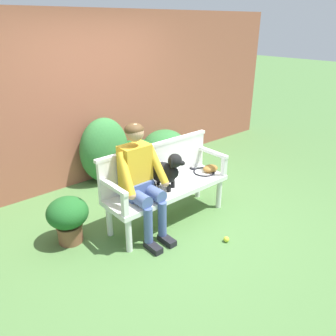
{
  "coord_description": "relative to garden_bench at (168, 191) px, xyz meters",
  "views": [
    {
      "loc": [
        -2.39,
        -2.79,
        2.34
      ],
      "look_at": [
        0.0,
        0.0,
        0.73
      ],
      "focal_mm": 35.85,
      "sensor_mm": 36.0,
      "label": 1
    }
  ],
  "objects": [
    {
      "name": "hedge_bush_far_left",
      "position": [
        0.02,
        1.54,
        0.1
      ],
      "size": [
        0.8,
        0.54,
        1.02
      ],
      "primitive_type": "ellipsoid",
      "color": "#337538",
      "rests_on": "ground"
    },
    {
      "name": "brick_garden_fence",
      "position": [
        0.0,
        1.88,
        0.84
      ],
      "size": [
        8.0,
        0.3,
        2.51
      ],
      "primitive_type": "cube",
      "color": "#9E5642",
      "rests_on": "ground"
    },
    {
      "name": "garden_bench",
      "position": [
        0.0,
        0.0,
        0.0
      ],
      "size": [
        1.63,
        0.52,
        0.48
      ],
      "color": "white",
      "rests_on": "ground"
    },
    {
      "name": "hedge_bush_mid_right",
      "position": [
        1.22,
        1.53,
        -0.12
      ],
      "size": [
        0.82,
        0.72,
        0.59
      ],
      "primitive_type": "ellipsoid",
      "color": "#337538",
      "rests_on": "ground"
    },
    {
      "name": "tennis_racket",
      "position": [
        0.63,
        0.03,
        0.07
      ],
      "size": [
        0.36,
        0.58,
        0.03
      ],
      "color": "black",
      "rests_on": "garden_bench"
    },
    {
      "name": "potted_plant",
      "position": [
        -1.15,
        0.39,
        -0.08
      ],
      "size": [
        0.47,
        0.47,
        0.56
      ],
      "color": "brown",
      "rests_on": "ground"
    },
    {
      "name": "person_seated",
      "position": [
        -0.43,
        -0.02,
        0.33
      ],
      "size": [
        0.56,
        0.66,
        1.35
      ],
      "color": "black",
      "rests_on": "ground"
    },
    {
      "name": "bench_backrest",
      "position": [
        0.0,
        0.23,
        0.32
      ],
      "size": [
        1.67,
        0.06,
        0.5
      ],
      "color": "white",
      "rests_on": "garden_bench"
    },
    {
      "name": "ground_plane",
      "position": [
        0.0,
        0.0,
        -0.41
      ],
      "size": [
        40.0,
        40.0,
        0.0
      ],
      "primitive_type": "plane",
      "color": "#4C753D"
    },
    {
      "name": "dog_on_bench",
      "position": [
        -0.05,
        -0.02,
        0.3
      ],
      "size": [
        0.34,
        0.46,
        0.47
      ],
      "color": "black",
      "rests_on": "garden_bench"
    },
    {
      "name": "bench_armrest_left_end",
      "position": [
        -0.77,
        -0.09,
        0.27
      ],
      "size": [
        0.06,
        0.52,
        0.28
      ],
      "color": "white",
      "rests_on": "garden_bench"
    },
    {
      "name": "tennis_ball",
      "position": [
        0.21,
        -0.79,
        -0.38
      ],
      "size": [
        0.07,
        0.07,
        0.07
      ],
      "primitive_type": "sphere",
      "color": "#CCDB33",
      "rests_on": "ground"
    },
    {
      "name": "baseball_glove",
      "position": [
        0.73,
        -0.03,
        0.11
      ],
      "size": [
        0.23,
        0.18,
        0.09
      ],
      "primitive_type": "ellipsoid",
      "rotation": [
        0.0,
        0.0,
        -0.06
      ],
      "color": "#9E6B2D",
      "rests_on": "garden_bench"
    },
    {
      "name": "bench_armrest_right_end",
      "position": [
        0.77,
        -0.09,
        0.27
      ],
      "size": [
        0.06,
        0.52,
        0.28
      ],
      "color": "white",
      "rests_on": "garden_bench"
    },
    {
      "name": "hedge_bush_mid_left",
      "position": [
        0.56,
        1.53,
        -0.14
      ],
      "size": [
        0.84,
        0.51,
        0.56
      ],
      "primitive_type": "ellipsoid",
      "color": "#1E5B23",
      "rests_on": "ground"
    }
  ]
}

